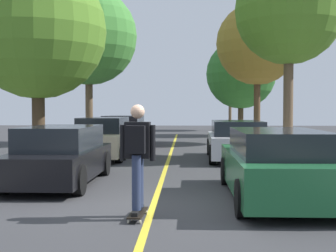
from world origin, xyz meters
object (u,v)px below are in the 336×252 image
at_px(street_tree_left_near, 89,37).
at_px(skateboarder, 137,151).
at_px(parked_car_left_nearest, 60,155).
at_px(street_tree_right_farthest, 230,72).
at_px(parked_car_left_near, 103,139).
at_px(skateboard, 138,213).
at_px(parked_car_right_near, 237,140).
at_px(parked_car_right_nearest, 276,165).
at_px(street_tree_right_nearest, 289,11).
at_px(street_tree_right_near, 257,44).
at_px(street_tree_right_far, 241,74).
at_px(street_tree_left_nearest, 38,31).
at_px(parked_car_left_far, 124,131).

distance_m(street_tree_left_near, skateboarder, 16.33).
xyz_separation_m(parked_car_left_nearest, street_tree_right_farthest, (6.56, 26.51, 4.09)).
xyz_separation_m(parked_car_left_near, skateboard, (2.20, -9.03, -0.62)).
bearing_deg(parked_car_right_near, parked_car_right_nearest, -90.00).
xyz_separation_m(parked_car_right_near, street_tree_right_farthest, (1.81, 21.18, 4.08)).
bearing_deg(street_tree_right_nearest, street_tree_right_near, 90.00).
bearing_deg(street_tree_left_near, parked_car_right_near, -44.79).
height_order(parked_car_right_nearest, street_tree_right_farthest, street_tree_right_farthest).
bearing_deg(street_tree_right_near, street_tree_right_far, 90.00).
bearing_deg(parked_car_right_nearest, parked_car_right_near, 90.00).
height_order(parked_car_right_near, skateboard, parked_car_right_near).
bearing_deg(parked_car_left_near, parked_car_right_near, -3.89).
xyz_separation_m(parked_car_right_nearest, street_tree_left_nearest, (-6.56, 5.68, 3.62)).
bearing_deg(street_tree_left_nearest, parked_car_left_nearest, -65.61).
bearing_deg(skateboarder, skateboard, 86.51).
height_order(parked_car_right_near, street_tree_left_near, street_tree_left_near).
relative_size(parked_car_left_nearest, skateboard, 5.01).
bearing_deg(street_tree_right_near, street_tree_right_nearest, -90.00).
distance_m(street_tree_right_near, skateboarder, 16.97).
relative_size(parked_car_right_near, skateboarder, 2.57).
distance_m(parked_car_left_near, parked_car_right_near, 4.77).
bearing_deg(parked_car_right_nearest, street_tree_right_nearest, 75.90).
distance_m(parked_car_right_near, street_tree_right_near, 8.58).
xyz_separation_m(parked_car_right_near, street_tree_right_nearest, (1.81, 0.16, 4.50)).
distance_m(street_tree_right_nearest, skateboarder, 10.72).
xyz_separation_m(street_tree_right_nearest, street_tree_right_near, (-0.00, 7.02, -0.16)).
distance_m(parked_car_left_far, parked_car_right_near, 7.56).
bearing_deg(street_tree_right_near, parked_car_right_nearest, -97.25).
relative_size(street_tree_right_far, street_tree_right_farthest, 0.95).
bearing_deg(parked_car_left_near, street_tree_left_nearest, -137.27).
xyz_separation_m(parked_car_left_far, street_tree_right_near, (6.57, 1.31, 4.30)).
xyz_separation_m(street_tree_left_nearest, street_tree_right_nearest, (8.37, 1.51, 0.88)).
relative_size(street_tree_left_nearest, street_tree_right_nearest, 0.92).
distance_m(parked_car_left_nearest, skateboarder, 4.08).
height_order(parked_car_left_nearest, skateboarder, skateboarder).
bearing_deg(parked_car_right_nearest, street_tree_right_far, 85.09).
distance_m(parked_car_left_near, street_tree_left_nearest, 4.35).
bearing_deg(parked_car_right_nearest, street_tree_left_nearest, 139.14).
bearing_deg(skateboard, street_tree_right_far, 79.12).
xyz_separation_m(street_tree_left_nearest, skateboard, (4.00, -7.36, -4.21)).
height_order(parked_car_left_near, street_tree_right_near, street_tree_right_near).
bearing_deg(street_tree_right_farthest, street_tree_right_far, -90.00).
relative_size(street_tree_left_nearest, skateboard, 7.50).
height_order(parked_car_right_near, skateboarder, skateboarder).
bearing_deg(parked_car_right_nearest, parked_car_left_near, 122.93).
distance_m(street_tree_left_near, street_tree_right_near, 8.40).
bearing_deg(street_tree_right_nearest, parked_car_right_nearest, -104.10).
bearing_deg(parked_car_right_near, street_tree_right_nearest, 5.20).
height_order(parked_car_left_near, parked_car_left_far, parked_car_left_near).
relative_size(parked_car_left_near, parked_car_right_nearest, 0.92).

